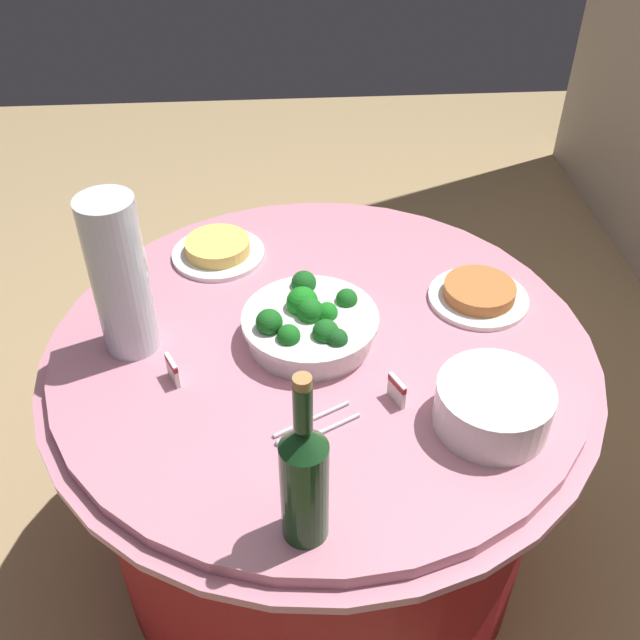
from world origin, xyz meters
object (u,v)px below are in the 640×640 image
at_px(label_placard_mid, 172,369).
at_px(label_placard_front, 397,389).
at_px(broccoli_bowl, 310,323).
at_px(food_plate_peanuts, 479,294).
at_px(plate_stack, 493,406).
at_px(serving_tongs, 313,427).
at_px(wine_bottle, 304,479).
at_px(food_plate_noodles, 218,250).
at_px(decorative_fruit_vase, 120,281).

bearing_deg(label_placard_mid, label_placard_front, 78.65).
xyz_separation_m(broccoli_bowl, food_plate_peanuts, (-0.10, 0.38, -0.02)).
xyz_separation_m(broccoli_bowl, label_placard_mid, (0.11, -0.27, -0.01)).
xyz_separation_m(plate_stack, serving_tongs, (-0.01, -0.32, -0.04)).
relative_size(wine_bottle, serving_tongs, 2.07).
height_order(broccoli_bowl, food_plate_peanuts, broccoli_bowl).
height_order(wine_bottle, serving_tongs, wine_bottle).
bearing_deg(label_placard_front, food_plate_noodles, -145.23).
bearing_deg(serving_tongs, label_placard_mid, -118.45).
xyz_separation_m(food_plate_noodles, food_plate_peanuts, (0.21, 0.58, -0.00)).
xyz_separation_m(food_plate_noodles, label_placard_mid, (0.42, -0.07, 0.01)).
distance_m(broccoli_bowl, serving_tongs, 0.25).
distance_m(food_plate_noodles, label_placard_mid, 0.43).
distance_m(serving_tongs, food_plate_noodles, 0.60).
bearing_deg(wine_bottle, label_placard_front, 145.67).
bearing_deg(label_placard_mid, broccoli_bowl, 111.73).
height_order(wine_bottle, food_plate_peanuts, wine_bottle).
distance_m(broccoli_bowl, decorative_fruit_vase, 0.38).
bearing_deg(food_plate_noodles, label_placard_mid, -9.45).
relative_size(broccoli_bowl, food_plate_noodles, 1.27).
relative_size(plate_stack, wine_bottle, 0.62).
bearing_deg(wine_bottle, food_plate_peanuts, 143.88).
distance_m(food_plate_peanuts, label_placard_mid, 0.68).
bearing_deg(decorative_fruit_vase, label_placard_front, 68.85).
distance_m(food_plate_peanuts, label_placard_front, 0.37).
bearing_deg(broccoli_bowl, wine_bottle, -4.22).
bearing_deg(label_placard_front, serving_tongs, -70.09).
xyz_separation_m(broccoli_bowl, plate_stack, (0.26, 0.31, 0.00)).
bearing_deg(decorative_fruit_vase, wine_bottle, 34.95).
xyz_separation_m(plate_stack, food_plate_peanuts, (-0.36, 0.06, -0.03)).
distance_m(decorative_fruit_vase, label_placard_front, 0.57).
relative_size(decorative_fruit_vase, food_plate_peanuts, 1.55).
relative_size(wine_bottle, food_plate_noodles, 1.53).
relative_size(decorative_fruit_vase, food_plate_noodles, 1.55).
relative_size(plate_stack, food_plate_noodles, 0.95).
height_order(food_plate_peanuts, label_placard_front, label_placard_front).
bearing_deg(wine_bottle, food_plate_noodles, -167.92).
xyz_separation_m(broccoli_bowl, label_placard_front, (0.19, 0.15, -0.01)).
bearing_deg(food_plate_peanuts, plate_stack, -10.16).
height_order(broccoli_bowl, decorative_fruit_vase, decorative_fruit_vase).
bearing_deg(wine_bottle, decorative_fruit_vase, -145.05).
bearing_deg(food_plate_peanuts, serving_tongs, -47.70).
height_order(decorative_fruit_vase, serving_tongs, decorative_fruit_vase).
distance_m(decorative_fruit_vase, label_placard_mid, 0.20).
height_order(broccoli_bowl, plate_stack, broccoli_bowl).
distance_m(food_plate_noodles, label_placard_front, 0.62).
bearing_deg(food_plate_noodles, serving_tongs, 18.84).
relative_size(broccoli_bowl, serving_tongs, 1.73).
bearing_deg(decorative_fruit_vase, food_plate_noodles, 152.22).
distance_m(plate_stack, decorative_fruit_vase, 0.74).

